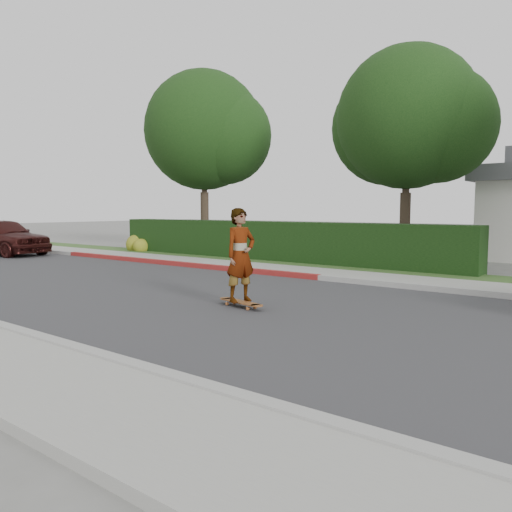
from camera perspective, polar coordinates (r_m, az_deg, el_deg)
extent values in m
plane|color=slate|center=(11.30, -7.82, -4.67)|extent=(120.00, 120.00, 0.00)
cube|color=#2D2D30|center=(11.30, -7.82, -4.65)|extent=(60.00, 8.00, 0.01)
cube|color=#9E9E99|center=(8.96, -26.99, -7.39)|extent=(60.00, 0.20, 0.15)
cube|color=#9E9E99|center=(14.43, 3.85, -2.14)|extent=(60.00, 0.20, 0.15)
cube|color=maroon|center=(17.68, -9.76, -0.80)|extent=(12.00, 0.21, 0.15)
cube|color=gray|center=(15.18, 5.74, -1.84)|extent=(60.00, 1.60, 0.12)
cube|color=#2D4C1E|center=(16.55, 8.66, -1.30)|extent=(60.00, 1.60, 0.10)
cube|color=black|center=(18.60, 1.48, 1.66)|extent=(15.00, 1.00, 1.50)
sphere|color=#2D4C19|center=(23.34, -13.56, 1.29)|extent=(0.90, 0.90, 0.90)
sphere|color=#2D4C19|center=(22.75, -13.00, 1.07)|extent=(0.70, 0.70, 0.70)
cylinder|color=#33261C|center=(22.46, -5.88, 3.81)|extent=(0.36, 0.36, 2.70)
cylinder|color=#33261C|center=(22.49, -5.93, 8.97)|extent=(0.24, 0.24, 2.25)
sphere|color=black|center=(22.71, -5.98, 14.08)|extent=(5.20, 5.20, 5.20)
sphere|color=black|center=(23.51, -6.74, 13.28)|extent=(4.42, 4.42, 4.42)
sphere|color=black|center=(22.29, -3.70, 13.48)|extent=(4.16, 4.16, 4.16)
cylinder|color=#33261C|center=(18.01, 16.62, 2.93)|extent=(0.36, 0.36, 2.52)
cylinder|color=#33261C|center=(18.03, 16.79, 8.94)|extent=(0.24, 0.24, 2.10)
sphere|color=black|center=(18.25, 16.96, 14.87)|extent=(4.80, 4.80, 4.80)
sphere|color=black|center=(18.88, 15.04, 13.98)|extent=(4.08, 4.08, 4.08)
sphere|color=black|center=(18.19, 20.01, 13.86)|extent=(3.84, 3.84, 3.84)
cylinder|color=#BE6934|center=(10.22, -3.32, -5.45)|extent=(0.07, 0.05, 0.07)
cylinder|color=#BE6934|center=(10.33, -2.50, -5.33)|extent=(0.07, 0.05, 0.07)
cylinder|color=#BE6934|center=(9.71, -0.96, -6.02)|extent=(0.07, 0.05, 0.07)
cylinder|color=#BE6934|center=(9.83, -0.12, -5.88)|extent=(0.07, 0.05, 0.07)
cube|color=silver|center=(10.27, -2.91, -5.14)|extent=(0.09, 0.20, 0.03)
cube|color=silver|center=(9.76, -0.53, -5.68)|extent=(0.09, 0.20, 0.03)
cube|color=brown|center=(10.01, -1.75, -5.26)|extent=(1.02, 0.44, 0.02)
cylinder|color=brown|center=(10.39, -3.47, -4.87)|extent=(0.29, 0.29, 0.02)
cylinder|color=brown|center=(9.64, 0.10, -5.68)|extent=(0.29, 0.29, 0.02)
imported|color=white|center=(9.88, -1.77, 0.10)|extent=(0.59, 0.76, 1.86)
imported|color=#391412|center=(23.94, -27.06, 2.01)|extent=(4.89, 2.54, 1.59)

